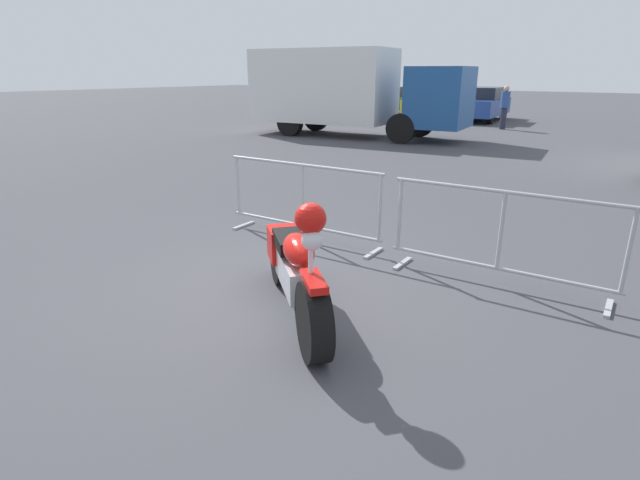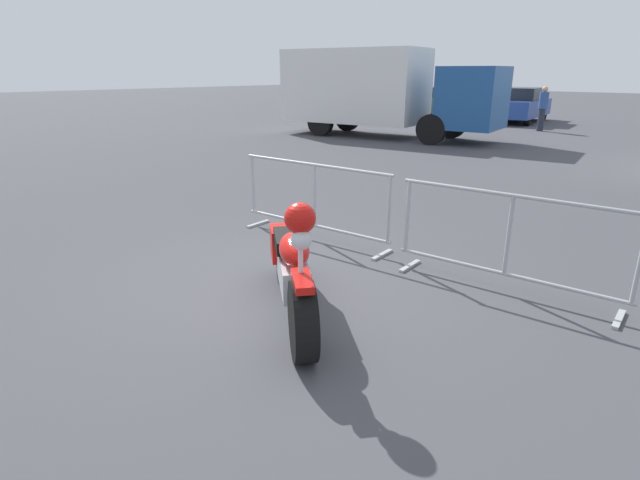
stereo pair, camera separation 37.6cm
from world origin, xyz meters
The scene contains 10 objects.
ground_plane centered at (0.00, 0.00, 0.00)m, with size 120.00×120.00×0.00m, color #424247.
motorcycle centered at (0.58, -0.33, 0.49)m, with size 1.85×1.62×1.29m.
crowd_barrier_near centered at (-0.76, 1.51, 0.56)m, with size 2.45×0.55×1.07m.
crowd_barrier_far centered at (1.92, 1.51, 0.56)m, with size 2.45×0.55×1.07m.
box_truck centered at (-6.77, 11.70, 1.64)m, with size 7.92×3.21×2.98m.
parked_car_maroon centered at (-12.65, 20.37, 0.75)m, with size 2.20×4.50×1.47m.
parked_car_green centered at (-10.04, 20.68, 0.73)m, with size 2.15×4.40×1.44m.
parked_car_yellow centered at (-7.42, 20.57, 0.72)m, with size 2.13×4.35×1.43m.
parked_car_blue centered at (-4.80, 20.35, 0.78)m, with size 2.29×4.68×1.53m.
pedestrian centered at (-2.82, 17.32, 0.92)m, with size 0.38×0.38×1.69m.
Camera 2 is at (3.63, -3.48, 2.24)m, focal length 28.00 mm.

